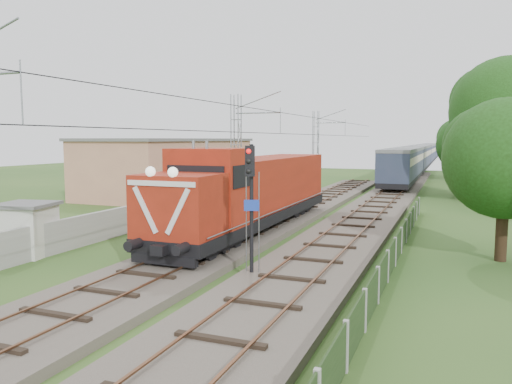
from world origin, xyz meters
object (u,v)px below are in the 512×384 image
at_px(locomotive, 252,191).
at_px(signal_post, 251,188).
at_px(relay_hut, 27,229).
at_px(coach_rake, 422,154).

relative_size(locomotive, signal_post, 3.70).
height_order(locomotive, relay_hut, locomotive).
relative_size(locomotive, relay_hut, 6.81).
distance_m(signal_post, relay_hut, 10.97).
bearing_deg(signal_post, coach_rake, 88.74).
xyz_separation_m(locomotive, relay_hut, (-7.40, -8.30, -1.18)).
bearing_deg(signal_post, locomotive, 111.75).
distance_m(locomotive, coach_rake, 67.21).
xyz_separation_m(locomotive, coach_rake, (5.00, 67.02, 0.17)).
xyz_separation_m(locomotive, signal_post, (3.34, -8.37, 1.04)).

